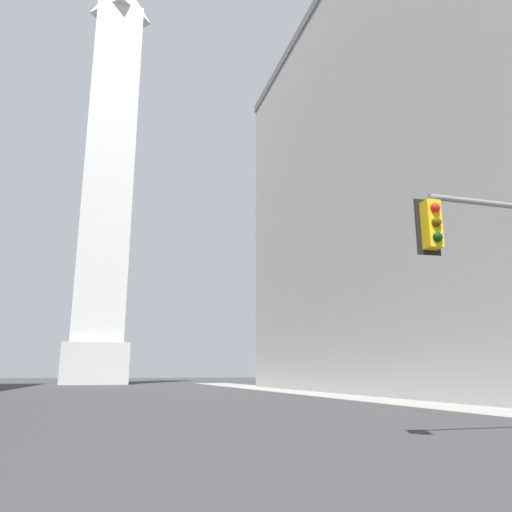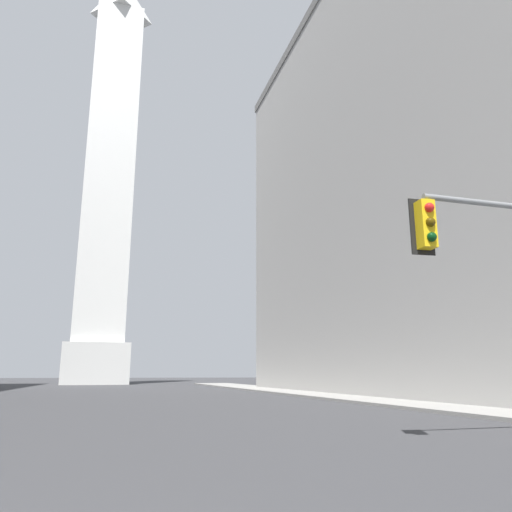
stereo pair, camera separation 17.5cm
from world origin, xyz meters
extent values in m
cube|color=gray|center=(16.44, 27.48, 0.07)|extent=(5.00, 91.60, 0.15)
cube|color=#B2AFAA|center=(28.18, 26.91, 16.45)|extent=(22.00, 49.15, 32.91)
cube|color=silver|center=(0.00, 76.33, 2.91)|extent=(9.24, 9.24, 5.82)
cube|color=silver|center=(0.00, 76.33, 33.70)|extent=(7.39, 7.39, 55.75)
cube|color=yellow|center=(8.39, 7.28, 4.76)|extent=(0.36, 0.36, 1.10)
cube|color=black|center=(8.40, 7.46, 4.76)|extent=(0.58, 0.07, 1.32)
sphere|color=red|center=(8.38, 7.09, 5.10)|extent=(0.22, 0.22, 0.22)
sphere|color=#483506|center=(8.38, 7.09, 4.76)|extent=(0.22, 0.22, 0.22)
sphere|color=#073410|center=(8.38, 7.09, 4.42)|extent=(0.22, 0.22, 0.22)
camera|label=1|loc=(1.58, -1.92, 1.50)|focal=35.00mm
camera|label=2|loc=(1.74, -1.97, 1.50)|focal=35.00mm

